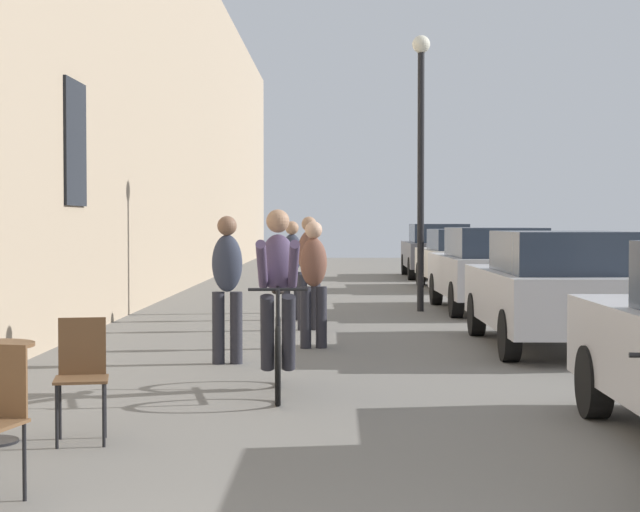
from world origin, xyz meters
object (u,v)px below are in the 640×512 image
at_px(cafe_chair_mid_toward_street, 82,370).
at_px(pedestrian_furthest, 292,264).
at_px(pedestrian_far, 309,266).
at_px(parked_car_fifth, 437,250).
at_px(cyclist_on_bicycle, 278,306).
at_px(parked_car_second, 555,288).
at_px(pedestrian_near, 227,281).
at_px(parked_car_fourth, 459,258).
at_px(pedestrian_mid, 314,277).
at_px(street_lamp, 421,137).
at_px(parked_car_third, 491,268).

bearing_deg(cafe_chair_mid_toward_street, pedestrian_furthest, 83.31).
distance_m(pedestrian_far, parked_car_fifth, 15.17).
distance_m(cyclist_on_bicycle, parked_car_second, 4.78).
xyz_separation_m(cafe_chair_mid_toward_street, pedestrian_near, (0.62, 4.18, 0.42)).
height_order(pedestrian_furthest, parked_car_fourth, pedestrian_furthest).
height_order(cyclist_on_bicycle, pedestrian_mid, cyclist_on_bicycle).
height_order(cafe_chair_mid_toward_street, street_lamp, street_lamp).
height_order(cyclist_on_bicycle, parked_car_fourth, cyclist_on_bicycle).
bearing_deg(parked_car_fourth, pedestrian_near, -107.28).
relative_size(street_lamp, parked_car_second, 1.18).
bearing_deg(street_lamp, parked_car_fifth, 83.15).
height_order(pedestrian_mid, parked_car_fifth, pedestrian_mid).
relative_size(cafe_chair_mid_toward_street, cyclist_on_bicycle, 0.51).
relative_size(cyclist_on_bicycle, pedestrian_near, 1.06).
bearing_deg(pedestrian_mid, pedestrian_furthest, 96.50).
distance_m(cyclist_on_bicycle, pedestrian_near, 2.08).
distance_m(pedestrian_near, parked_car_third, 8.09).
height_order(pedestrian_near, parked_car_second, pedestrian_near).
bearing_deg(parked_car_third, parked_car_fifth, 89.35).
height_order(street_lamp, parked_car_third, street_lamp).
height_order(parked_car_fourth, parked_car_fifth, parked_car_fifth).
relative_size(cafe_chair_mid_toward_street, pedestrian_near, 0.54).
height_order(pedestrian_far, parked_car_second, pedestrian_far).
xyz_separation_m(pedestrian_near, parked_car_fifth, (4.10, 18.52, -0.13)).
height_order(pedestrian_furthest, parked_car_third, pedestrian_furthest).
height_order(pedestrian_far, street_lamp, street_lamp).
xyz_separation_m(cyclist_on_bicycle, parked_car_second, (3.30, 3.46, -0.04)).
bearing_deg(street_lamp, pedestrian_mid, -107.87).
relative_size(pedestrian_near, parked_car_fourth, 0.41).
distance_m(street_lamp, parked_car_fourth, 6.88).
bearing_deg(pedestrian_near, pedestrian_far, 77.56).
xyz_separation_m(pedestrian_mid, pedestrian_far, (-0.12, 2.22, 0.04)).
bearing_deg(cyclist_on_bicycle, pedestrian_mid, 85.77).
relative_size(pedestrian_furthest, parked_car_second, 0.39).
distance_m(street_lamp, parked_car_second, 6.12).
distance_m(pedestrian_furthest, street_lamp, 3.55).
bearing_deg(parked_car_fifth, parked_car_second, -90.41).
relative_size(pedestrian_furthest, street_lamp, 0.33).
relative_size(cyclist_on_bicycle, parked_car_third, 0.41).
distance_m(parked_car_third, parked_car_fifth, 11.47).
height_order(cafe_chair_mid_toward_street, pedestrian_furthest, pedestrian_furthest).
height_order(cafe_chair_mid_toward_street, pedestrian_far, pedestrian_far).
relative_size(pedestrian_mid, pedestrian_far, 0.96).
bearing_deg(parked_car_third, street_lamp, -178.56).
relative_size(parked_car_third, parked_car_fifth, 0.98).
height_order(pedestrian_near, pedestrian_mid, pedestrian_near).
relative_size(pedestrian_near, pedestrian_mid, 1.04).
bearing_deg(cyclist_on_bicycle, parked_car_second, 46.41).
bearing_deg(pedestrian_mid, parked_car_second, 0.29).
height_order(cafe_chair_mid_toward_street, pedestrian_near, pedestrian_near).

